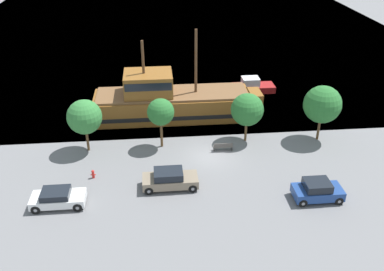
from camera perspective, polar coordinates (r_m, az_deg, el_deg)
name	(u,v)px	position (r m, az deg, el deg)	size (l,w,h in m)	color
ground_plane	(210,156)	(39.62, 2.37, -2.80)	(160.00, 160.00, 0.00)	slate
water_surface	(178,32)	(80.35, -1.90, 13.63)	(80.00, 80.00, 0.00)	#33566B
pirate_ship	(170,101)	(46.37, -2.95, 4.63)	(18.07, 5.02, 9.56)	brown
moored_boat_dockside	(252,86)	(53.94, 8.05, 6.53)	(5.19, 2.27, 1.77)	maroon
parked_car_curb_front	(170,179)	(35.11, -2.99, -5.83)	(4.52, 1.98, 1.59)	#7F705B
parked_car_curb_mid	(317,190)	(35.16, 16.38, -7.05)	(3.82, 2.00, 1.63)	navy
parked_car_curb_rear	(58,198)	(34.71, -17.47, -7.95)	(4.10, 1.98, 1.37)	white
fire_hydrant	(93,174)	(37.36, -13.06, -4.99)	(0.42, 0.25, 0.76)	red
bench_promenade_east	(223,147)	(40.36, 4.16, -1.50)	(1.80, 0.45, 0.85)	#4C4742
tree_row_east	(84,117)	(40.17, -14.15, 2.41)	(3.20, 3.20, 5.10)	brown
tree_row_mideast	(161,112)	(39.66, -4.20, 3.12)	(2.54, 2.54, 4.92)	brown
tree_row_midwest	(247,110)	(41.08, 7.37, 3.43)	(3.15, 3.15, 4.91)	brown
tree_row_west	(322,104)	(42.63, 16.99, 3.98)	(3.62, 3.62, 5.58)	brown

